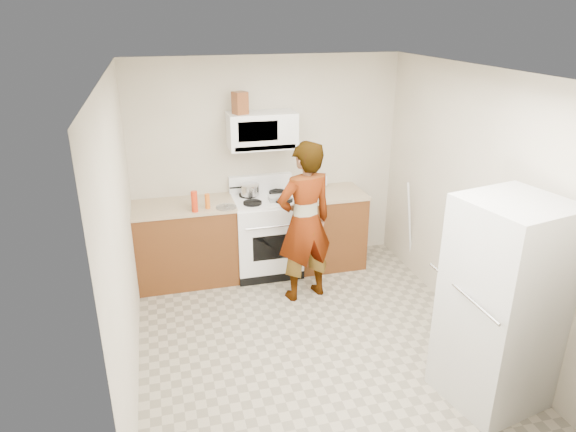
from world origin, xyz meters
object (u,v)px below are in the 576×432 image
object	(u,v)px
person	(305,222)
saucepan	(250,190)
microwave	(262,130)
gas_range	(266,233)
kettle	(319,182)
fridge	(502,305)

from	to	relation	value
person	saucepan	bearing A→B (deg)	-75.18
microwave	gas_range	bearing A→B (deg)	-90.00
gas_range	microwave	world-z (taller)	microwave
kettle	gas_range	bearing A→B (deg)	-153.08
person	saucepan	distance (m)	0.92
gas_range	kettle	world-z (taller)	gas_range
saucepan	person	bearing A→B (deg)	-61.75
saucepan	fridge	bearing A→B (deg)	-61.92
gas_range	microwave	xyz separation A→B (m)	(0.00, 0.13, 1.21)
kettle	saucepan	bearing A→B (deg)	-162.58
gas_range	person	bearing A→B (deg)	-68.71
saucepan	microwave	bearing A→B (deg)	7.38
gas_range	person	distance (m)	0.84
gas_range	person	xyz separation A→B (m)	(0.27, -0.70, 0.39)
gas_range	microwave	size ratio (longest dim) A/B	1.49
microwave	fridge	world-z (taller)	microwave
kettle	saucepan	xyz separation A→B (m)	(-0.86, -0.07, -0.01)
microwave	kettle	xyz separation A→B (m)	(0.70, 0.05, -0.68)
gas_range	fridge	world-z (taller)	fridge
microwave	saucepan	size ratio (longest dim) A/B	3.53
fridge	saucepan	distance (m)	3.07
kettle	person	bearing A→B (deg)	-103.57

